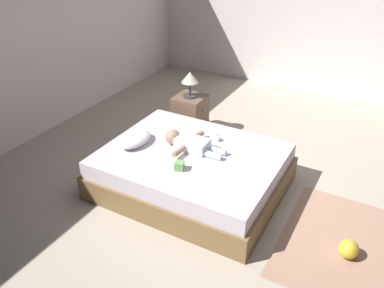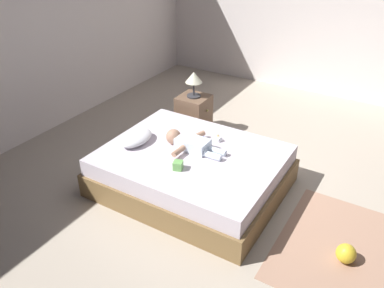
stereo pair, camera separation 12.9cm
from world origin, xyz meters
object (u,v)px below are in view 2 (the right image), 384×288
at_px(baby_bottle, 218,138).
at_px(baby, 189,143).
at_px(nightstand, 194,115).
at_px(pillow, 136,138).
at_px(toy_block, 178,165).
at_px(toothbrush, 198,136).
at_px(bed, 192,171).
at_px(toy_ball, 346,253).
at_px(lamp, 194,79).

bearing_deg(baby_bottle, baby, 149.21).
bearing_deg(baby, nightstand, 28.80).
bearing_deg(pillow, nightstand, -0.02).
relative_size(pillow, toy_block, 3.98).
bearing_deg(toy_block, pillow, 73.46).
xyz_separation_m(baby, toothbrush, (0.25, 0.05, -0.05)).
relative_size(bed, nightstand, 3.45).
relative_size(pillow, nightstand, 0.80).
bearing_deg(pillow, baby_bottle, -56.05).
bearing_deg(toothbrush, nightstand, 33.76).
relative_size(pillow, toy_ball, 2.52).
bearing_deg(toy_ball, baby, 80.44).
bearing_deg(toothbrush, baby, -168.00).
bearing_deg(bed, toy_ball, -97.87).
bearing_deg(toothbrush, baby_bottle, -81.15).
height_order(nightstand, lamp, lamp).
bearing_deg(nightstand, toothbrush, -146.24).
bearing_deg(baby, toothbrush, 12.00).
height_order(lamp, toy_block, lamp).
relative_size(pillow, baby_bottle, 4.03).
height_order(bed, toy_ball, bed).
xyz_separation_m(pillow, baby, (0.19, -0.54, 0.01)).
distance_m(nightstand, lamp, 0.49).
distance_m(baby, baby_bottle, 0.34).
bearing_deg(nightstand, toy_block, -154.49).
bearing_deg(lamp, baby, -151.19).
xyz_separation_m(bed, toothbrush, (0.31, 0.12, 0.23)).
distance_m(pillow, toy_block, 0.68).
bearing_deg(baby, pillow, 109.34).
height_order(nightstand, toy_block, nightstand).
xyz_separation_m(nightstand, baby_bottle, (-0.69, -0.71, 0.20)).
bearing_deg(toothbrush, toy_ball, -107.21).
bearing_deg(lamp, toothbrush, -146.24).
height_order(bed, baby, baby).
bearing_deg(nightstand, toy_ball, -119.62).
relative_size(nightstand, lamp, 1.61).
bearing_deg(toy_block, bed, 7.65).
relative_size(lamp, baby_bottle, 3.13).
distance_m(nightstand, toy_ball, 2.56).
height_order(bed, pillow, pillow).
relative_size(lamp, toy_block, 3.09).
xyz_separation_m(nightstand, toy_block, (-1.36, -0.65, 0.21)).
relative_size(toothbrush, toy_ball, 0.67).
height_order(baby, toothbrush, baby).
bearing_deg(toy_block, baby, 16.23).
height_order(bed, toothbrush, toothbrush).
bearing_deg(toy_block, nightstand, 25.51).
bearing_deg(toy_ball, toy_block, 93.60).
height_order(baby, baby_bottle, baby).
relative_size(baby, toothbrush, 5.93).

